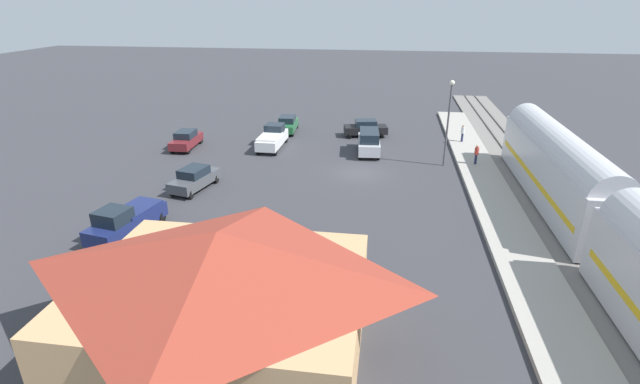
# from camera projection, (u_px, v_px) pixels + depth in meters

# --- Properties ---
(ground_plane) EXTENTS (200.00, 200.00, 0.00)m
(ground_plane) POSITION_uv_depth(u_px,v_px,m) (359.00, 173.00, 39.09)
(ground_plane) COLOR #38383D
(railway_track) EXTENTS (4.80, 70.00, 0.30)m
(railway_track) POSITION_uv_depth(u_px,v_px,m) (534.00, 181.00, 37.17)
(railway_track) COLOR slate
(railway_track) RESTS_ON ground
(platform) EXTENTS (3.20, 46.00, 0.30)m
(platform) POSITION_uv_depth(u_px,v_px,m) (482.00, 178.00, 37.69)
(platform) COLOR #A8A399
(platform) RESTS_ON ground
(station_building) EXTENTS (11.81, 9.61, 5.50)m
(station_building) POSITION_uv_depth(u_px,v_px,m) (222.00, 291.00, 18.45)
(station_building) COLOR tan
(station_building) RESTS_ON ground
(pedestrian_on_platform) EXTENTS (0.36, 0.36, 1.71)m
(pedestrian_on_platform) POSITION_uv_depth(u_px,v_px,m) (476.00, 153.00, 39.95)
(pedestrian_on_platform) COLOR #23284C
(pedestrian_on_platform) RESTS_ON platform
(pedestrian_waiting_far) EXTENTS (0.36, 0.36, 1.71)m
(pedestrian_waiting_far) POSITION_uv_depth(u_px,v_px,m) (463.00, 132.00, 46.25)
(pedestrian_waiting_far) COLOR #23284C
(pedestrian_waiting_far) RESTS_ON platform
(suv_silver) EXTENTS (2.32, 5.03, 2.22)m
(suv_silver) POSITION_uv_depth(u_px,v_px,m) (369.00, 142.00, 43.61)
(suv_silver) COLOR silver
(suv_silver) RESTS_ON ground
(sedan_charcoal) EXTENTS (2.76, 4.79, 1.74)m
(sedan_charcoal) POSITION_uv_depth(u_px,v_px,m) (194.00, 178.00, 35.48)
(sedan_charcoal) COLOR #47494F
(sedan_charcoal) RESTS_ON ground
(sedan_black) EXTENTS (4.77, 2.90, 1.74)m
(sedan_black) POSITION_uv_depth(u_px,v_px,m) (366.00, 128.00, 49.20)
(sedan_black) COLOR black
(sedan_black) RESTS_ON ground
(pickup_navy) EXTENTS (2.93, 5.67, 2.14)m
(pickup_navy) POSITION_uv_depth(u_px,v_px,m) (126.00, 221.00, 28.43)
(pickup_navy) COLOR navy
(pickup_navy) RESTS_ON ground
(sedan_maroon) EXTENTS (2.00, 4.56, 1.74)m
(sedan_maroon) POSITION_uv_depth(u_px,v_px,m) (186.00, 139.00, 45.22)
(sedan_maroon) COLOR maroon
(sedan_maroon) RESTS_ON ground
(sedan_green) EXTENTS (2.10, 4.60, 1.74)m
(sedan_green) POSITION_uv_depth(u_px,v_px,m) (287.00, 124.00, 50.74)
(sedan_green) COLOR #236638
(sedan_green) RESTS_ON ground
(pickup_white) EXTENTS (2.06, 5.43, 2.14)m
(pickup_white) POSITION_uv_depth(u_px,v_px,m) (272.00, 138.00, 45.30)
(pickup_white) COLOR white
(pickup_white) RESTS_ON ground
(light_pole_near_platform) EXTENTS (0.44, 0.44, 7.39)m
(light_pole_near_platform) POSITION_uv_depth(u_px,v_px,m) (449.00, 113.00, 39.04)
(light_pole_near_platform) COLOR #515156
(light_pole_near_platform) RESTS_ON ground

